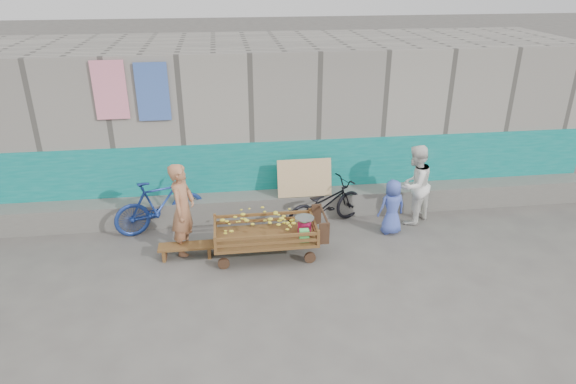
{
  "coord_description": "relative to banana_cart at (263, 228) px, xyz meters",
  "views": [
    {
      "loc": [
        -1.15,
        -6.36,
        4.45
      ],
      "look_at": [
        -0.14,
        1.2,
        1.0
      ],
      "focal_mm": 32.0,
      "sensor_mm": 36.0,
      "label": 1
    }
  ],
  "objects": [
    {
      "name": "bicycle_dark",
      "position": [
        1.21,
        0.94,
        -0.1
      ],
      "size": [
        1.7,
        1.19,
        0.85
      ],
      "primitive_type": "imported",
      "rotation": [
        0.0,
        0.0,
        2.0
      ],
      "color": "black",
      "rests_on": "ground"
    },
    {
      "name": "ground",
      "position": [
        0.59,
        -0.91,
        -0.52
      ],
      "size": [
        80.0,
        80.0,
        0.0
      ],
      "primitive_type": "plane",
      "color": "#514E4A",
      "rests_on": "ground"
    },
    {
      "name": "child",
      "position": [
        2.31,
        0.5,
        -0.02
      ],
      "size": [
        0.54,
        0.4,
        1.01
      ],
      "primitive_type": "imported",
      "rotation": [
        0.0,
        0.0,
        3.32
      ],
      "color": "#465CBE",
      "rests_on": "ground"
    },
    {
      "name": "bench",
      "position": [
        -1.25,
        0.12,
        -0.36
      ],
      "size": [
        0.91,
        0.27,
        0.23
      ],
      "color": "#562D1E",
      "rests_on": "ground"
    },
    {
      "name": "vendor_man",
      "position": [
        -1.27,
        0.33,
        0.26
      ],
      "size": [
        0.53,
        0.66,
        1.56
      ],
      "primitive_type": "imported",
      "rotation": [
        0.0,
        0.0,
        1.26
      ],
      "color": "#AD704C",
      "rests_on": "ground"
    },
    {
      "name": "bicycle_blue",
      "position": [
        -1.74,
        1.14,
        -0.03
      ],
      "size": [
        1.68,
        0.99,
        0.98
      ],
      "primitive_type": "imported",
      "rotation": [
        0.0,
        0.0,
        1.92
      ],
      "color": "navy",
      "rests_on": "ground"
    },
    {
      "name": "banana_cart",
      "position": [
        0.0,
        0.0,
        0.0
      ],
      "size": [
        1.81,
        0.83,
        0.77
      ],
      "color": "#562D1E",
      "rests_on": "ground"
    },
    {
      "name": "building_wall",
      "position": [
        0.59,
        3.14,
        0.94
      ],
      "size": [
        12.0,
        3.5,
        3.0
      ],
      "color": "gray",
      "rests_on": "ground"
    },
    {
      "name": "woman",
      "position": [
        2.83,
        0.86,
        0.22
      ],
      "size": [
        0.92,
        0.89,
        1.49
      ],
      "primitive_type": "imported",
      "rotation": [
        0.0,
        0.0,
        3.8
      ],
      "color": "white",
      "rests_on": "ground"
    }
  ]
}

